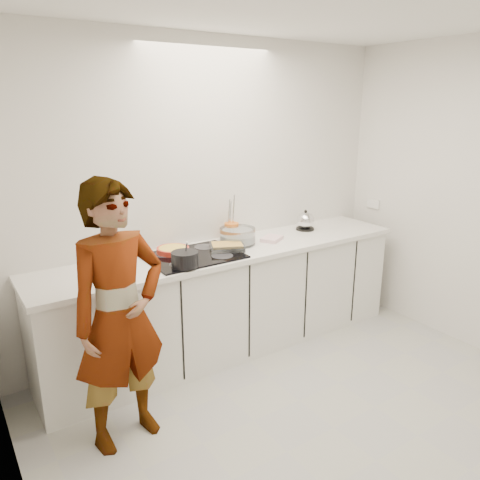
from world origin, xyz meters
TOP-DOWN VIEW (x-y plane):
  - floor at (0.00, 0.00)m, footprint 3.60×3.20m
  - wall_back at (0.00, 1.60)m, footprint 3.60×0.00m
  - wall_left at (-1.80, 0.00)m, footprint 0.00×3.20m
  - base_cabinets at (0.00, 1.28)m, footprint 3.20×0.58m
  - countertop at (0.00, 1.28)m, footprint 3.24×0.64m
  - hob at (-0.35, 1.26)m, footprint 0.72×0.54m
  - tart_dish at (-0.45, 1.41)m, footprint 0.30×0.30m
  - saucepan at (-0.52, 1.06)m, footprint 0.26×0.26m
  - baking_dish at (-0.06, 1.23)m, footprint 0.33×0.29m
  - mixing_bowl at (0.13, 1.35)m, footprint 0.38×0.38m
  - tea_towel at (0.44, 1.28)m, footprint 0.24×0.22m
  - kettle at (0.92, 1.39)m, footprint 0.22×0.22m
  - utensil_crock at (0.14, 1.48)m, footprint 0.15×0.15m
  - cook at (-1.16, 0.69)m, footprint 0.67×0.50m

SIDE VIEW (x-z plane):
  - floor at x=0.00m, z-range 0.00..0.00m
  - base_cabinets at x=0.00m, z-range 0.00..0.87m
  - cook at x=-1.16m, z-range 0.00..1.68m
  - countertop at x=0.00m, z-range 0.87..0.91m
  - hob at x=-0.35m, z-range 0.91..0.92m
  - tea_towel at x=0.44m, z-range 0.91..0.94m
  - tart_dish at x=-0.45m, z-range 0.93..0.97m
  - baking_dish at x=-0.06m, z-range 0.93..0.98m
  - mixing_bowl at x=0.13m, z-range 0.90..1.05m
  - saucepan at x=-0.52m, z-range 0.89..1.07m
  - utensil_crock at x=0.14m, z-range 0.91..1.07m
  - kettle at x=0.92m, z-range 0.89..1.09m
  - wall_back at x=0.00m, z-range 0.00..2.60m
  - wall_left at x=-1.80m, z-range 0.00..2.60m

